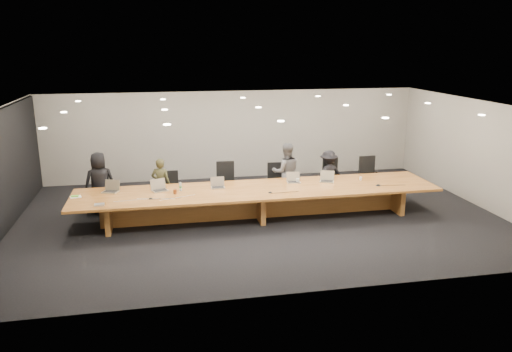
{
  "coord_description": "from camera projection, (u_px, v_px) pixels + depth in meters",
  "views": [
    {
      "loc": [
        -2.37,
        -11.63,
        4.25
      ],
      "look_at": [
        0.0,
        0.3,
        1.0
      ],
      "focal_mm": 35.0,
      "sensor_mm": 36.0,
      "label": 1
    }
  ],
  "objects": [
    {
      "name": "ground",
      "position": [
        258.0,
        217.0,
        12.56
      ],
      "size": [
        12.0,
        12.0,
        0.0
      ],
      "primitive_type": "plane",
      "color": "black",
      "rests_on": "ground"
    },
    {
      "name": "back_wall",
      "position": [
        234.0,
        135.0,
        15.99
      ],
      "size": [
        12.0,
        0.02,
        2.8
      ],
      "primitive_type": "cube",
      "color": "#B1ABA1",
      "rests_on": "ground"
    },
    {
      "name": "conference_table",
      "position": [
        258.0,
        198.0,
        12.43
      ],
      "size": [
        9.0,
        1.8,
        0.75
      ],
      "color": "brown",
      "rests_on": "ground"
    },
    {
      "name": "chair_far_left",
      "position": [
        98.0,
        192.0,
        12.86
      ],
      "size": [
        0.64,
        0.64,
        1.07
      ],
      "primitive_type": null,
      "rotation": [
        0.0,
        0.0,
        -0.19
      ],
      "color": "black",
      "rests_on": "ground"
    },
    {
      "name": "chair_left",
      "position": [
        171.0,
        190.0,
        13.18
      ],
      "size": [
        0.53,
        0.53,
        0.99
      ],
      "primitive_type": null,
      "rotation": [
        0.0,
        0.0,
        -0.06
      ],
      "color": "black",
      "rests_on": "ground"
    },
    {
      "name": "chair_mid_left",
      "position": [
        226.0,
        183.0,
        13.5
      ],
      "size": [
        0.62,
        0.62,
        1.16
      ],
      "primitive_type": null,
      "rotation": [
        0.0,
        0.0,
        -0.05
      ],
      "color": "black",
      "rests_on": "ground"
    },
    {
      "name": "chair_mid_right",
      "position": [
        276.0,
        182.0,
        13.82
      ],
      "size": [
        0.57,
        0.57,
        1.06
      ],
      "primitive_type": null,
      "rotation": [
        0.0,
        0.0,
        -0.06
      ],
      "color": "black",
      "rests_on": "ground"
    },
    {
      "name": "chair_right",
      "position": [
        333.0,
        178.0,
        14.12
      ],
      "size": [
        0.61,
        0.61,
        1.09
      ],
      "primitive_type": null,
      "rotation": [
        0.0,
        0.0,
        0.11
      ],
      "color": "black",
      "rests_on": "ground"
    },
    {
      "name": "chair_far_right",
      "position": [
        370.0,
        177.0,
        14.17
      ],
      "size": [
        0.63,
        0.63,
        1.16
      ],
      "primitive_type": null,
      "rotation": [
        0.0,
        0.0,
        0.07
      ],
      "color": "black",
      "rests_on": "ground"
    },
    {
      "name": "person_a",
      "position": [
        100.0,
        182.0,
        12.8
      ],
      "size": [
        0.87,
        0.67,
        1.58
      ],
      "primitive_type": "imported",
      "rotation": [
        0.0,
        0.0,
        3.39
      ],
      "color": "black",
      "rests_on": "ground"
    },
    {
      "name": "person_b",
      "position": [
        161.0,
        184.0,
        13.06
      ],
      "size": [
        0.57,
        0.45,
        1.37
      ],
      "primitive_type": "imported",
      "rotation": [
        0.0,
        0.0,
        2.86
      ],
      "color": "#33321C",
      "rests_on": "ground"
    },
    {
      "name": "person_c",
      "position": [
        286.0,
        172.0,
        13.74
      ],
      "size": [
        0.83,
        0.67,
        1.62
      ],
      "primitive_type": "imported",
      "rotation": [
        0.0,
        0.0,
        3.07
      ],
      "color": "#575759",
      "rests_on": "ground"
    },
    {
      "name": "person_d",
      "position": [
        328.0,
        175.0,
        13.94
      ],
      "size": [
        0.95,
        0.63,
        1.38
      ],
      "primitive_type": "imported",
      "rotation": [
        0.0,
        0.0,
        3.29
      ],
      "color": "black",
      "rests_on": "ground"
    },
    {
      "name": "laptop_a",
      "position": [
        110.0,
        187.0,
        12.04
      ],
      "size": [
        0.44,
        0.38,
        0.29
      ],
      "primitive_type": null,
      "rotation": [
        0.0,
        0.0,
        -0.36
      ],
      "color": "#B8AB8D",
      "rests_on": "conference_table"
    },
    {
      "name": "laptop_b",
      "position": [
        160.0,
        185.0,
        12.15
      ],
      "size": [
        0.44,
        0.38,
        0.29
      ],
      "primitive_type": null,
      "rotation": [
        0.0,
        0.0,
        0.34
      ],
      "color": "tan",
      "rests_on": "conference_table"
    },
    {
      "name": "laptop_c",
      "position": [
        218.0,
        183.0,
        12.41
      ],
      "size": [
        0.35,
        0.26,
        0.27
      ],
      "primitive_type": null,
      "rotation": [
        0.0,
        0.0,
        -0.02
      ],
      "color": "tan",
      "rests_on": "conference_table"
    },
    {
      "name": "laptop_d",
      "position": [
        294.0,
        178.0,
        12.88
      ],
      "size": [
        0.37,
        0.29,
        0.27
      ],
      "primitive_type": null,
      "rotation": [
        0.0,
        0.0,
        -0.11
      ],
      "color": "#C5B396",
      "rests_on": "conference_table"
    },
    {
      "name": "laptop_e",
      "position": [
        327.0,
        177.0,
        12.95
      ],
      "size": [
        0.43,
        0.38,
        0.28
      ],
      "primitive_type": null,
      "rotation": [
        0.0,
        0.0,
        -0.4
      ],
      "color": "#B9AC8D",
      "rests_on": "conference_table"
    },
    {
      "name": "water_bottle",
      "position": [
        180.0,
        187.0,
        12.18
      ],
      "size": [
        0.08,
        0.08,
        0.2
      ],
      "primitive_type": "cylinder",
      "rotation": [
        0.0,
        0.0,
        -0.39
      ],
      "color": "silver",
      "rests_on": "conference_table"
    },
    {
      "name": "amber_mug",
      "position": [
        175.0,
        192.0,
        11.95
      ],
      "size": [
        0.09,
        0.09,
        0.11
      ],
      "primitive_type": "cylinder",
      "rotation": [
        0.0,
        0.0,
        -0.05
      ],
      "color": "brown",
      "rests_on": "conference_table"
    },
    {
      "name": "paper_cup_near",
      "position": [
        298.0,
        180.0,
        12.93
      ],
      "size": [
        0.11,
        0.11,
        0.1
      ],
      "primitive_type": "cone",
      "rotation": [
        0.0,
        0.0,
        0.26
      ],
      "color": "silver",
      "rests_on": "conference_table"
    },
    {
      "name": "paper_cup_far",
      "position": [
        361.0,
        178.0,
        13.15
      ],
      "size": [
        0.09,
        0.09,
        0.09
      ],
      "primitive_type": "cone",
      "rotation": [
        0.0,
        0.0,
        -0.31
      ],
      "color": "white",
      "rests_on": "conference_table"
    },
    {
      "name": "notepad",
      "position": [
        76.0,
        197.0,
        11.7
      ],
      "size": [
        0.29,
        0.25,
        0.01
      ],
      "primitive_type": "cube",
      "rotation": [
        0.0,
        0.0,
        0.25
      ],
      "color": "white",
      "rests_on": "conference_table"
    },
    {
      "name": "lime_gadget",
      "position": [
        75.0,
        196.0,
        11.69
      ],
      "size": [
        0.17,
        0.1,
        0.03
      ],
      "primitive_type": "cube",
      "rotation": [
        0.0,
        0.0,
        -0.02
      ],
      "color": "#61B12F",
      "rests_on": "notepad"
    },
    {
      "name": "av_box",
      "position": [
        99.0,
        205.0,
        11.1
      ],
      "size": [
        0.23,
        0.18,
        0.03
      ],
      "primitive_type": "cube",
      "rotation": [
        0.0,
        0.0,
        0.05
      ],
      "color": "#9FA0A4",
      "rests_on": "conference_table"
    },
    {
      "name": "mic_left",
      "position": [
        151.0,
        198.0,
        11.57
      ],
      "size": [
        0.11,
        0.11,
        0.03
      ],
      "primitive_type": "cone",
      "rotation": [
        0.0,
        0.0,
        -0.08
      ],
      "color": "black",
      "rests_on": "conference_table"
    },
    {
      "name": "mic_center",
      "position": [
        270.0,
        192.0,
        12.04
      ],
      "size": [
        0.11,
        0.11,
        0.03
      ],
      "primitive_type": "cone",
      "rotation": [
        0.0,
        0.0,
        -0.09
      ],
      "color": "black",
      "rests_on": "conference_table"
    },
    {
      "name": "mic_right",
      "position": [
        378.0,
        185.0,
        12.64
      ],
      "size": [
        0.15,
        0.15,
        0.03
      ],
      "primitive_type": "cone",
      "rotation": [
        0.0,
        0.0,
        -0.08
      ],
      "color": "black",
      "rests_on": "conference_table"
    }
  ]
}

